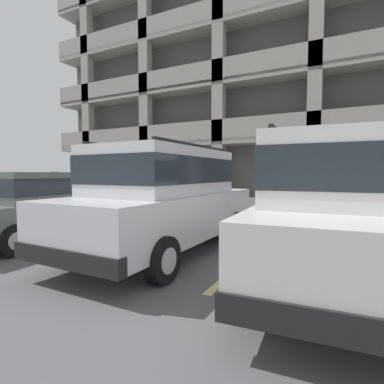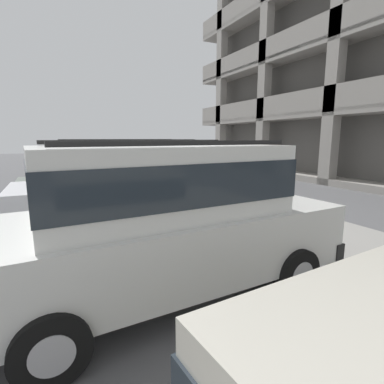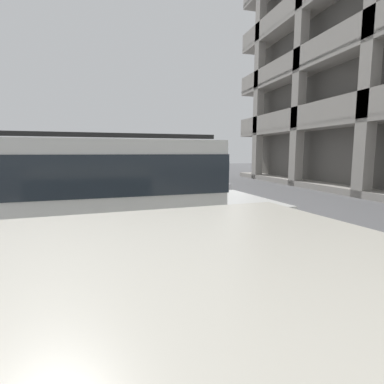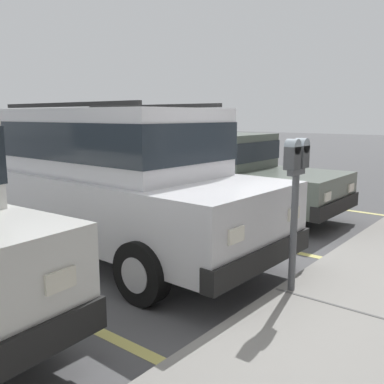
# 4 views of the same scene
# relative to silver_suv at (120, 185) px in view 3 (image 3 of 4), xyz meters

# --- Properties ---
(ground_plane) EXTENTS (80.00, 80.00, 0.10)m
(ground_plane) POSITION_rel_silver_suv_xyz_m (0.00, 2.26, -1.14)
(ground_plane) COLOR #565659
(sidewalk) EXTENTS (40.00, 2.20, 0.12)m
(sidewalk) POSITION_rel_silver_suv_xyz_m (0.00, 3.56, -1.03)
(sidewalk) COLOR gray
(sidewalk) RESTS_ON ground_plane
(parking_stall_lines) EXTENTS (12.71, 4.80, 0.01)m
(parking_stall_lines) POSITION_rel_silver_suv_xyz_m (1.57, 0.86, -1.08)
(parking_stall_lines) COLOR #DBD16B
(parking_stall_lines) RESTS_ON ground_plane
(silver_suv) EXTENTS (2.08, 4.81, 2.03)m
(silver_suv) POSITION_rel_silver_suv_xyz_m (0.00, 0.00, 0.00)
(silver_suv) COLOR silver
(silver_suv) RESTS_ON ground_plane
(red_sedan) EXTENTS (1.85, 4.48, 1.54)m
(red_sedan) POSITION_rel_silver_suv_xyz_m (-3.06, -0.32, -0.27)
(red_sedan) COLOR #5B665B
(red_sedan) RESTS_ON ground_plane
(dark_hatchback) EXTENTS (2.23, 4.89, 2.03)m
(dark_hatchback) POSITION_rel_silver_suv_xyz_m (2.97, -0.29, 0.00)
(dark_hatchback) COLOR silver
(dark_hatchback) RESTS_ON ground_plane
(parking_meter_near) EXTENTS (0.35, 0.12, 1.55)m
(parking_meter_near) POSITION_rel_silver_suv_xyz_m (-0.08, 2.61, 0.18)
(parking_meter_near) COLOR #595B60
(parking_meter_near) RESTS_ON sidewalk
(parking_meter_far) EXTENTS (0.35, 0.12, 1.47)m
(parking_meter_far) POSITION_rel_silver_suv_xyz_m (-6.38, 2.59, 0.13)
(parking_meter_far) COLOR #595B60
(parking_meter_far) RESTS_ON sidewalk
(fire_hydrant) EXTENTS (0.30, 0.30, 0.70)m
(fire_hydrant) POSITION_rel_silver_suv_xyz_m (-3.62, 2.91, -0.62)
(fire_hydrant) COLOR red
(fire_hydrant) RESTS_ON sidewalk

